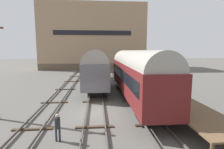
{
  "coord_description": "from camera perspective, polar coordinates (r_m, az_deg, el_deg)",
  "views": [
    {
      "loc": [
        0.26,
        -14.34,
        5.22
      ],
      "look_at": [
        2.06,
        7.48,
        2.2
      ],
      "focal_mm": 28.0,
      "sensor_mm": 36.0,
      "label": 1
    }
  ],
  "objects": [
    {
      "name": "person_worker",
      "position": [
        10.86,
        -17.38,
        -15.46
      ],
      "size": [
        0.32,
        0.32,
        1.65
      ],
      "color": "#282833",
      "rests_on": "ground"
    },
    {
      "name": "train_car_grey",
      "position": [
        25.88,
        -5.27,
        2.92
      ],
      "size": [
        3.05,
        17.33,
        5.3
      ],
      "color": "black",
      "rests_on": "ground"
    },
    {
      "name": "bench",
      "position": [
        17.94,
        16.95,
        -4.39
      ],
      "size": [
        1.4,
        0.4,
        0.91
      ],
      "color": "#2D4C33",
      "rests_on": "station_platform"
    },
    {
      "name": "track_right",
      "position": [
        15.69,
        9.96,
        -11.15
      ],
      "size": [
        2.6,
        60.0,
        0.26
      ],
      "color": "#4C4742",
      "rests_on": "ground"
    },
    {
      "name": "ground_plane",
      "position": [
        15.26,
        -5.52,
        -12.18
      ],
      "size": [
        200.0,
        200.0,
        0.0
      ],
      "primitive_type": "plane",
      "color": "#56544F"
    },
    {
      "name": "track_left",
      "position": [
        15.83,
        -20.89,
        -11.39
      ],
      "size": [
        2.6,
        60.0,
        0.26
      ],
      "color": "#4C4742",
      "rests_on": "ground"
    },
    {
      "name": "station_platform",
      "position": [
        16.75,
        19.25,
        -7.33
      ],
      "size": [
        3.08,
        15.34,
        1.03
      ],
      "color": "brown",
      "rests_on": "ground"
    },
    {
      "name": "track_middle",
      "position": [
        15.21,
        -5.53,
        -11.68
      ],
      "size": [
        2.6,
        60.0,
        0.26
      ],
      "color": "#4C4742",
      "rests_on": "ground"
    },
    {
      "name": "warehouse_building",
      "position": [
        53.63,
        -6.11,
        11.74
      ],
      "size": [
        28.82,
        13.78,
        17.79
      ],
      "color": "brown",
      "rests_on": "ground"
    },
    {
      "name": "train_car_maroon",
      "position": [
        18.4,
        7.41,
        0.87
      ],
      "size": [
        2.86,
        17.32,
        5.24
      ],
      "color": "black",
      "rests_on": "ground"
    }
  ]
}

